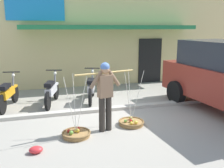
# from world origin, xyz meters

# --- Properties ---
(ground_plane) EXTENTS (90.00, 90.00, 0.00)m
(ground_plane) POSITION_xyz_m (0.00, 0.00, 0.00)
(ground_plane) COLOR #9E998C
(sidewalk_curb) EXTENTS (20.00, 0.24, 0.10)m
(sidewalk_curb) POSITION_xyz_m (0.00, 0.70, 0.05)
(sidewalk_curb) COLOR #BAB4A5
(sidewalk_curb) RESTS_ON ground
(fruit_vendor) EXTENTS (1.49, 0.36, 1.70)m
(fruit_vendor) POSITION_xyz_m (-0.31, -0.75, 0.98)
(fruit_vendor) COLOR #2D2823
(fruit_vendor) RESTS_ON ground
(fruit_basket_left_side) EXTENTS (0.68, 0.68, 1.45)m
(fruit_basket_left_side) POSITION_xyz_m (-1.05, -0.90, 0.08)
(fruit_basket_left_side) COLOR #9E7542
(fruit_basket_left_side) RESTS_ON ground
(fruit_basket_right_side) EXTENTS (0.68, 0.68, 1.45)m
(fruit_basket_right_side) POSITION_xyz_m (0.43, -0.59, 0.07)
(fruit_basket_right_side) COLOR #9E7542
(fruit_basket_right_side) RESTS_ON ground
(motorcycle_nearest_shop) EXTENTS (0.58, 1.80, 1.09)m
(motorcycle_nearest_shop) POSITION_xyz_m (-2.80, 1.80, 0.45)
(motorcycle_nearest_shop) COLOR black
(motorcycle_nearest_shop) RESTS_ON ground
(motorcycle_second_in_row) EXTENTS (0.66, 1.78, 1.09)m
(motorcycle_second_in_row) POSITION_xyz_m (-1.47, 1.80, 0.45)
(motorcycle_second_in_row) COLOR black
(motorcycle_second_in_row) RESTS_ON ground
(motorcycle_third_in_row) EXTENTS (0.66, 1.78, 1.09)m
(motorcycle_third_in_row) POSITION_xyz_m (-0.13, 1.86, 0.45)
(motorcycle_third_in_row) COLOR black
(motorcycle_third_in_row) RESTS_ON ground
(storefront_building) EXTENTS (13.00, 6.00, 4.20)m
(storefront_building) POSITION_xyz_m (1.09, 6.61, 2.10)
(storefront_building) COLOR #DBC684
(storefront_building) RESTS_ON ground
(plastic_litter_bag) EXTENTS (0.28, 0.22, 0.14)m
(plastic_litter_bag) POSITION_xyz_m (-1.95, -1.47, 0.07)
(plastic_litter_bag) COLOR red
(plastic_litter_bag) RESTS_ON ground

